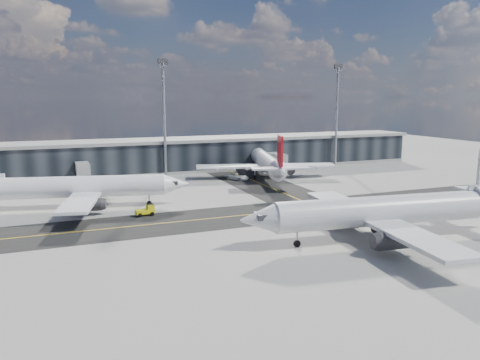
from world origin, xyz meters
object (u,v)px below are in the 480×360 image
Objects in this scene: airliner_redtail at (267,163)px; baggage_tug at (147,210)px; service_van at (237,177)px; airliner_near at (386,211)px; airliner_af at (80,187)px.

airliner_redtail is 12.27× the size of baggage_tug.
service_van is (26.81, 26.53, -0.17)m from baggage_tug.
service_van is at bearing 8.57° from airliner_near.
airliner_redtail is 7.92m from service_van.
airliner_redtail reaches higher than baggage_tug.
airliner_af reaches higher than service_van.
airliner_redtail is 50.87m from airliner_near.
service_van is (-7.10, 1.58, -3.14)m from airliner_redtail.
baggage_tug reaches higher than service_van.
service_van is at bearing 126.97° from airliner_af.
service_van is (-1.81, 52.18, -3.30)m from airliner_near.
airliner_near is 12.95× the size of baggage_tug.
airliner_near reaches higher than airliner_redtail.
airliner_near is 38.56m from baggage_tug.
airliner_af is 46.33m from airliner_redtail.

